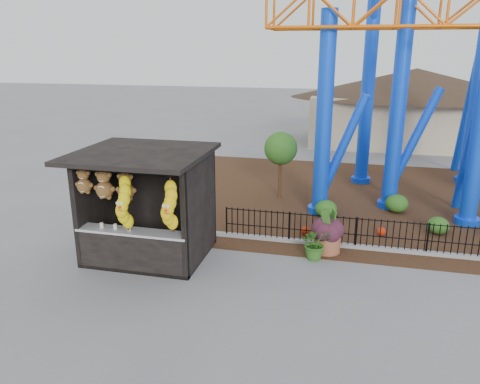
% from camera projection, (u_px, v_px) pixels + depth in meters
% --- Properties ---
extents(ground, '(120.00, 120.00, 0.00)m').
position_uv_depth(ground, '(242.00, 285.00, 11.89)').
color(ground, slate).
rests_on(ground, ground).
extents(mulch_bed, '(18.00, 12.00, 0.02)m').
position_uv_depth(mulch_bed, '(387.00, 201.00, 18.42)').
color(mulch_bed, '#331E11').
rests_on(mulch_bed, ground).
extents(curb, '(18.00, 0.18, 0.12)m').
position_uv_depth(curb, '(397.00, 251.00, 13.76)').
color(curb, gray).
rests_on(curb, ground).
extents(prize_booth, '(3.50, 3.40, 3.12)m').
position_uv_depth(prize_booth, '(144.00, 208.00, 12.95)').
color(prize_booth, black).
rests_on(prize_booth, ground).
extents(picket_fence, '(12.20, 0.06, 1.00)m').
position_uv_depth(picket_fence, '(431.00, 240.00, 13.43)').
color(picket_fence, black).
rests_on(picket_fence, ground).
extents(roller_coaster, '(11.00, 6.37, 10.82)m').
position_uv_depth(roller_coaster, '(436.00, 28.00, 16.48)').
color(roller_coaster, blue).
rests_on(roller_coaster, ground).
extents(terracotta_planter, '(1.01, 1.01, 0.59)m').
position_uv_depth(terracotta_planter, '(327.00, 242.00, 13.75)').
color(terracotta_planter, '#965136').
rests_on(terracotta_planter, ground).
extents(planter_foliage, '(0.70, 0.70, 0.64)m').
position_uv_depth(planter_foliage, '(328.00, 223.00, 13.57)').
color(planter_foliage, '#361522').
rests_on(planter_foliage, terracotta_planter).
extents(potted_plant, '(1.03, 0.96, 0.94)m').
position_uv_depth(potted_plant, '(316.00, 243.00, 13.26)').
color(potted_plant, '#1F581A').
rests_on(potted_plant, ground).
extents(landscaping, '(7.86, 3.52, 0.65)m').
position_uv_depth(landscaping, '(410.00, 214.00, 16.11)').
color(landscaping, '#275519').
rests_on(landscaping, mulch_bed).
extents(pavilion, '(15.00, 15.00, 4.80)m').
position_uv_depth(pavilion, '(414.00, 94.00, 28.22)').
color(pavilion, '#BFAD8C').
rests_on(pavilion, ground).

